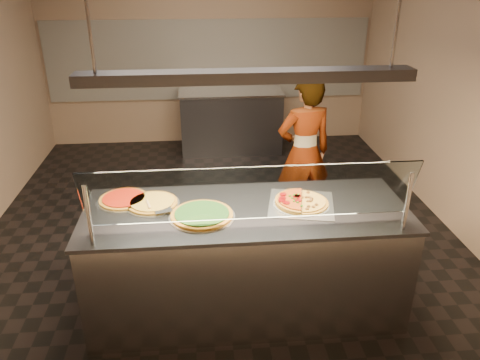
{
  "coord_description": "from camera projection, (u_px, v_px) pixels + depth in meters",
  "views": [
    {
      "loc": [
        -0.2,
        -4.31,
        2.64
      ],
      "look_at": [
        0.13,
        -0.83,
        1.02
      ],
      "focal_mm": 35.0,
      "sensor_mm": 36.0,
      "label": 1
    }
  ],
  "objects": [
    {
      "name": "ground",
      "position": [
        221.0,
        235.0,
        5.03
      ],
      "size": [
        5.0,
        6.0,
        0.02
      ],
      "primitive_type": "cube",
      "color": "black",
      "rests_on": "ground"
    },
    {
      "name": "wall_back",
      "position": [
        208.0,
        46.0,
        7.11
      ],
      "size": [
        5.0,
        0.02,
        3.0
      ],
      "primitive_type": "cube",
      "color": "#92755E",
      "rests_on": "ground"
    },
    {
      "name": "wall_front",
      "position": [
        261.0,
        314.0,
        1.67
      ],
      "size": [
        5.0,
        0.02,
        3.0
      ],
      "primitive_type": "cube",
      "color": "#92755E",
      "rests_on": "ground"
    },
    {
      "name": "wall_right",
      "position": [
        473.0,
        91.0,
        4.6
      ],
      "size": [
        0.02,
        6.0,
        3.0
      ],
      "primitive_type": "cube",
      "color": "#92755E",
      "rests_on": "ground"
    },
    {
      "name": "tile_band",
      "position": [
        209.0,
        60.0,
        7.17
      ],
      "size": [
        4.9,
        0.02,
        1.2
      ],
      "primitive_type": "cube",
      "color": "silver",
      "rests_on": "wall_back"
    },
    {
      "name": "serving_counter",
      "position": [
        246.0,
        260.0,
        3.78
      ],
      "size": [
        2.49,
        0.94,
        0.93
      ],
      "color": "#B7B7BC",
      "rests_on": "ground"
    },
    {
      "name": "sneeze_guard",
      "position": [
        252.0,
        195.0,
        3.15
      ],
      "size": [
        2.25,
        0.18,
        0.54
      ],
      "color": "#B7B7BC",
      "rests_on": "serving_counter"
    },
    {
      "name": "perforated_tray",
      "position": [
        301.0,
        204.0,
        3.65
      ],
      "size": [
        0.59,
        0.59,
        0.01
      ],
      "color": "silver",
      "rests_on": "serving_counter"
    },
    {
      "name": "half_pizza_pepperoni",
      "position": [
        289.0,
        201.0,
        3.63
      ],
      "size": [
        0.29,
        0.45,
        0.05
      ],
      "color": "#915F1C",
      "rests_on": "perforated_tray"
    },
    {
      "name": "half_pizza_sausage",
      "position": [
        313.0,
        201.0,
        3.65
      ],
      "size": [
        0.29,
        0.45,
        0.04
      ],
      "color": "#915F1C",
      "rests_on": "perforated_tray"
    },
    {
      "name": "pizza_spinach",
      "position": [
        202.0,
        214.0,
        3.47
      ],
      "size": [
        0.49,
        0.49,
        0.03
      ],
      "color": "silver",
      "rests_on": "serving_counter"
    },
    {
      "name": "pizza_cheese",
      "position": [
        152.0,
        202.0,
        3.66
      ],
      "size": [
        0.42,
        0.42,
        0.03
      ],
      "color": "silver",
      "rests_on": "serving_counter"
    },
    {
      "name": "pizza_tomato",
      "position": [
        124.0,
        199.0,
        3.71
      ],
      "size": [
        0.41,
        0.41,
        0.03
      ],
      "color": "silver",
      "rests_on": "serving_counter"
    },
    {
      "name": "pizza_spatula",
      "position": [
        154.0,
        206.0,
        3.57
      ],
      "size": [
        0.22,
        0.22,
        0.02
      ],
      "color": "#B7B7BC",
      "rests_on": "pizza_spinach"
    },
    {
      "name": "prep_table",
      "position": [
        231.0,
        120.0,
        7.16
      ],
      "size": [
        1.54,
        0.74,
        0.93
      ],
      "color": "#424248",
      "rests_on": "ground"
    },
    {
      "name": "worker",
      "position": [
        304.0,
        153.0,
        4.95
      ],
      "size": [
        0.66,
        0.5,
        1.65
      ],
      "primitive_type": "imported",
      "rotation": [
        0.0,
        0.0,
        3.33
      ],
      "color": "#353239",
      "rests_on": "ground"
    },
    {
      "name": "heat_lamp_housing",
      "position": [
        247.0,
        76.0,
        3.16
      ],
      "size": [
        2.3,
        0.18,
        0.08
      ],
      "primitive_type": "cube",
      "color": "#424248",
      "rests_on": "ceiling"
    }
  ]
}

